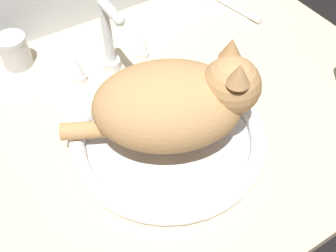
% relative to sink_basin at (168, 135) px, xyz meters
% --- Properties ---
extents(countertop, '(1.03, 0.73, 0.03)m').
position_rel_sink_basin_xyz_m(countertop, '(0.03, 0.06, -0.03)').
color(countertop, '#CCB793').
rests_on(countertop, ground).
extents(sink_basin, '(0.37, 0.37, 0.03)m').
position_rel_sink_basin_xyz_m(sink_basin, '(0.00, 0.00, 0.00)').
color(sink_basin, white).
rests_on(sink_basin, countertop).
extents(faucet, '(0.19, 0.10, 0.18)m').
position_rel_sink_basin_xyz_m(faucet, '(-0.00, 0.23, 0.06)').
color(faucet, silver).
rests_on(faucet, countertop).
extents(cat, '(0.34, 0.29, 0.18)m').
position_rel_sink_basin_xyz_m(cat, '(0.02, -0.01, 0.09)').
color(cat, tan).
rests_on(cat, sink_basin).
extents(metal_jar, '(0.07, 0.07, 0.07)m').
position_rel_sink_basin_xyz_m(metal_jar, '(-0.17, 0.36, 0.02)').
color(metal_jar, '#B2B5BA').
rests_on(metal_jar, countertop).
extents(toothbrush, '(0.04, 0.16, 0.02)m').
position_rel_sink_basin_xyz_m(toothbrush, '(0.38, 0.27, -0.01)').
color(toothbrush, silver).
rests_on(toothbrush, countertop).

